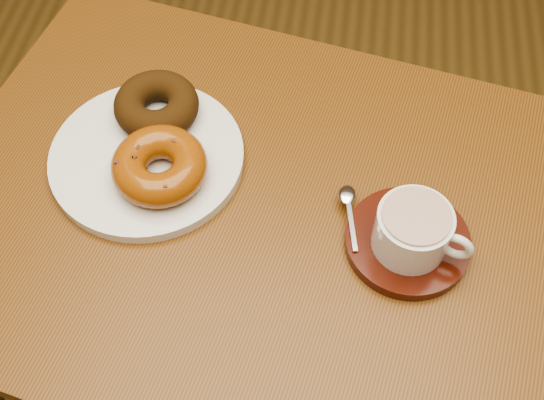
# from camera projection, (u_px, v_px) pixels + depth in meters

# --- Properties ---
(cafe_table) EXTENTS (0.91, 0.75, 0.76)m
(cafe_table) POSITION_uv_depth(u_px,v_px,m) (258.00, 255.00, 0.94)
(cafe_table) COLOR brown
(cafe_table) RESTS_ON ground
(donut_plate) EXTENTS (0.33, 0.33, 0.02)m
(donut_plate) POSITION_uv_depth(u_px,v_px,m) (147.00, 157.00, 0.87)
(donut_plate) COLOR silver
(donut_plate) RESTS_ON cafe_table
(donut_cinnamon) EXTENTS (0.15, 0.15, 0.04)m
(donut_cinnamon) POSITION_uv_depth(u_px,v_px,m) (156.00, 105.00, 0.88)
(donut_cinnamon) COLOR #331E0A
(donut_cinnamon) RESTS_ON donut_plate
(donut_caramel) EXTENTS (0.14, 0.14, 0.04)m
(donut_caramel) POSITION_uv_depth(u_px,v_px,m) (159.00, 166.00, 0.83)
(donut_caramel) COLOR #85450E
(donut_caramel) RESTS_ON donut_plate
(saucer) EXTENTS (0.19, 0.19, 0.02)m
(saucer) POSITION_uv_depth(u_px,v_px,m) (407.00, 242.00, 0.80)
(saucer) COLOR #370F07
(saucer) RESTS_ON cafe_table
(coffee_cup) EXTENTS (0.11, 0.09, 0.06)m
(coffee_cup) POSITION_uv_depth(u_px,v_px,m) (414.00, 230.00, 0.76)
(coffee_cup) COLOR silver
(coffee_cup) RESTS_ON saucer
(teaspoon) EXTENTS (0.03, 0.09, 0.01)m
(teaspoon) POSITION_uv_depth(u_px,v_px,m) (348.00, 201.00, 0.82)
(teaspoon) COLOR silver
(teaspoon) RESTS_ON saucer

